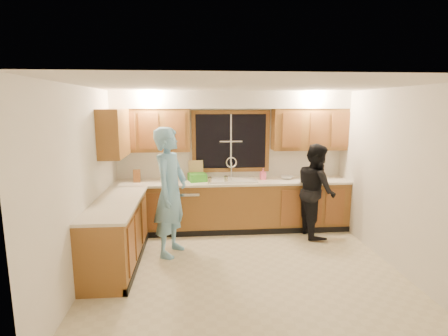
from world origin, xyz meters
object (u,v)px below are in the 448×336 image
object	(u,v)px
dishwasher	(186,209)
knife_block	(137,176)
soap_bottle	(263,174)
bowl	(287,177)
stove	(107,250)
man	(170,192)
dish_crate	(197,177)
sink	(232,184)
woman	(316,190)

from	to	relation	value
dishwasher	knife_block	distance (m)	1.05
soap_bottle	bowl	xyz separation A→B (m)	(0.45, 0.01, -0.08)
dishwasher	stove	xyz separation A→B (m)	(-0.95, -1.81, 0.04)
man	soap_bottle	world-z (taller)	man
dish_crate	sink	bearing A→B (deg)	-1.41
sink	soap_bottle	world-z (taller)	sink
knife_block	soap_bottle	xyz separation A→B (m)	(2.26, 0.03, -0.01)
sink	stove	xyz separation A→B (m)	(-1.80, -1.82, -0.41)
dishwasher	knife_block	xyz separation A→B (m)	(-0.84, 0.03, 0.62)
man	knife_block	xyz separation A→B (m)	(-0.65, 0.99, 0.06)
bowl	knife_block	bearing A→B (deg)	-179.03
woman	stove	bearing A→B (deg)	112.34
dishwasher	stove	size ratio (longest dim) A/B	0.91
sink	bowl	xyz separation A→B (m)	(1.02, 0.06, 0.08)
sink	dishwasher	xyz separation A→B (m)	(-0.85, -0.01, -0.45)
dishwasher	bowl	xyz separation A→B (m)	(1.87, 0.08, 0.54)
sink	knife_block	bearing A→B (deg)	179.36
knife_block	dish_crate	size ratio (longest dim) A/B	0.75
dishwasher	soap_bottle	size ratio (longest dim) A/B	3.90
dishwasher	man	xyz separation A→B (m)	(-0.19, -0.96, 0.56)
dishwasher	woman	size ratio (longest dim) A/B	0.51
woman	dish_crate	world-z (taller)	woman
stove	dish_crate	size ratio (longest dim) A/B	3.05
knife_block	stove	bearing A→B (deg)	-97.57
dishwasher	soap_bottle	distance (m)	1.55
woman	knife_block	world-z (taller)	woman
man	dishwasher	bearing A→B (deg)	8.92
knife_block	man	bearing A→B (deg)	-60.94
stove	man	xyz separation A→B (m)	(0.76, 0.85, 0.52)
woman	dish_crate	size ratio (longest dim) A/B	5.48
sink	soap_bottle	xyz separation A→B (m)	(0.57, 0.05, 0.16)
sink	dishwasher	bearing A→B (deg)	-179.01
woman	soap_bottle	bearing A→B (deg)	60.54
sink	woman	bearing A→B (deg)	-15.65
sink	dish_crate	xyz separation A→B (m)	(-0.63, 0.02, 0.12)
man	knife_block	bearing A→B (deg)	53.64
stove	soap_bottle	bearing A→B (deg)	38.38
sink	dishwasher	distance (m)	0.96
dish_crate	woman	bearing A→B (deg)	-11.38
sink	dish_crate	size ratio (longest dim) A/B	2.91
stove	man	distance (m)	1.26
sink	dish_crate	distance (m)	0.64
woman	knife_block	size ratio (longest dim) A/B	7.31
soap_bottle	dishwasher	bearing A→B (deg)	-177.37
dishwasher	dish_crate	bearing A→B (deg)	7.87
dishwasher	dish_crate	size ratio (longest dim) A/B	2.77
dishwasher	stove	world-z (taller)	stove
soap_bottle	bowl	distance (m)	0.46
woman	dish_crate	distance (m)	2.09
dish_crate	knife_block	bearing A→B (deg)	179.83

